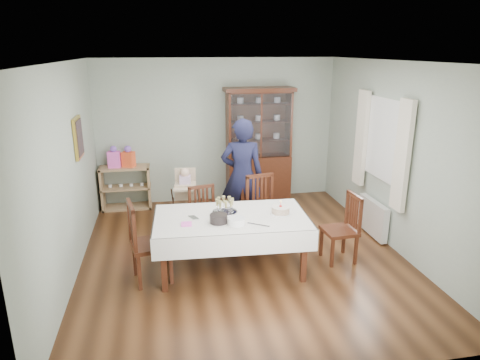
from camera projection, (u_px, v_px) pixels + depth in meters
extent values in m
plane|color=#593319|center=(243.00, 255.00, 6.18)|extent=(5.00, 5.00, 0.00)
plane|color=#9EAA99|center=(217.00, 131.00, 8.12)|extent=(4.50, 0.00, 4.50)
plane|color=#9EAA99|center=(67.00, 174.00, 5.38)|extent=(0.00, 5.00, 5.00)
plane|color=#9EAA99|center=(395.00, 157.00, 6.18)|extent=(0.00, 5.00, 5.00)
plane|color=white|center=(243.00, 61.00, 5.38)|extent=(5.00, 5.00, 0.00)
cube|color=#451E11|center=(231.00, 219.00, 5.58)|extent=(1.95, 1.15, 0.06)
cube|color=white|center=(231.00, 217.00, 5.57)|extent=(2.06, 1.26, 0.01)
cube|color=#451E11|center=(258.00, 178.00, 8.30)|extent=(1.20, 0.45, 0.90)
cube|color=white|center=(261.00, 126.00, 7.81)|extent=(1.12, 0.01, 1.16)
cube|color=#451E11|center=(259.00, 89.00, 7.80)|extent=(1.30, 0.48, 0.07)
cube|color=tan|center=(128.00, 207.00, 8.00)|extent=(0.90, 0.38, 0.04)
cube|color=tan|center=(126.00, 187.00, 7.89)|extent=(0.90, 0.38, 0.03)
cube|color=tan|center=(124.00, 168.00, 7.77)|extent=(0.90, 0.38, 0.04)
cube|color=tan|center=(102.00, 189.00, 7.81)|extent=(0.04, 0.38, 0.80)
cube|color=tan|center=(149.00, 186.00, 7.96)|extent=(0.04, 0.38, 0.80)
cube|color=gold|center=(78.00, 138.00, 6.04)|extent=(0.04, 0.48, 0.58)
cube|color=white|center=(384.00, 140.00, 6.39)|extent=(0.04, 1.02, 1.22)
cube|color=silver|center=(402.00, 156.00, 5.83)|extent=(0.07, 0.30, 1.55)
cube|color=silver|center=(361.00, 138.00, 7.00)|extent=(0.07, 0.30, 1.55)
cube|color=white|center=(373.00, 217.00, 6.75)|extent=(0.10, 0.80, 0.55)
cube|color=#451E11|center=(206.00, 222.00, 6.25)|extent=(0.49, 0.49, 0.05)
cube|color=#451E11|center=(201.00, 201.00, 6.34)|extent=(0.40, 0.12, 0.49)
cube|color=#451E11|center=(265.00, 214.00, 6.41)|extent=(0.54, 0.54, 0.05)
cube|color=#451E11|center=(259.00, 192.00, 6.52)|extent=(0.45, 0.12, 0.55)
cube|color=#451E11|center=(151.00, 245.00, 5.39)|extent=(0.56, 0.56, 0.05)
cube|color=#451E11|center=(132.00, 226.00, 5.23)|extent=(0.13, 0.46, 0.57)
cube|color=#451E11|center=(339.00, 231.00, 5.91)|extent=(0.46, 0.46, 0.05)
cube|color=#451E11|center=(354.00, 212.00, 5.88)|extent=(0.06, 0.41, 0.51)
imported|color=black|center=(242.00, 176.00, 6.80)|extent=(0.73, 0.54, 1.84)
cube|color=tan|center=(186.00, 190.00, 6.93)|extent=(0.37, 0.33, 0.24)
cube|color=tan|center=(185.00, 179.00, 6.87)|extent=(0.34, 0.09, 0.28)
cube|color=tan|center=(185.00, 186.00, 6.90)|extent=(0.37, 0.19, 0.03)
cube|color=silver|center=(185.00, 181.00, 6.88)|extent=(0.19, 0.16, 0.18)
sphere|color=beige|center=(185.00, 173.00, 6.84)|extent=(0.15, 0.15, 0.15)
cylinder|color=silver|center=(225.00, 212.00, 5.70)|extent=(0.33, 0.33, 0.01)
torus|color=silver|center=(225.00, 212.00, 5.70)|extent=(0.33, 0.33, 0.01)
cylinder|color=white|center=(280.00, 213.00, 5.66)|extent=(0.27, 0.27, 0.02)
cylinder|color=brown|center=(280.00, 210.00, 5.64)|extent=(0.23, 0.23, 0.08)
cylinder|color=silver|center=(281.00, 207.00, 5.63)|extent=(0.23, 0.23, 0.01)
cylinder|color=#F24C4C|center=(281.00, 204.00, 5.62)|extent=(0.01, 0.01, 0.07)
sphere|color=yellow|center=(281.00, 201.00, 5.61)|extent=(0.02, 0.02, 0.02)
cylinder|color=black|center=(219.00, 219.00, 5.36)|extent=(0.29, 0.29, 0.11)
cylinder|color=white|center=(236.00, 221.00, 5.30)|extent=(0.23, 0.23, 0.09)
cube|color=#FF5DD2|center=(186.00, 224.00, 5.31)|extent=(0.14, 0.14, 0.02)
cube|color=silver|center=(258.00, 225.00, 5.30)|extent=(0.26, 0.19, 0.01)
cube|color=#FF5DD2|center=(114.00, 159.00, 7.68)|extent=(0.23, 0.16, 0.29)
sphere|color=#E533B2|center=(113.00, 149.00, 7.62)|extent=(0.12, 0.12, 0.12)
cube|color=#FF5628|center=(129.00, 159.00, 7.72)|extent=(0.25, 0.22, 0.28)
sphere|color=#E533B2|center=(128.00, 149.00, 7.67)|extent=(0.13, 0.13, 0.13)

